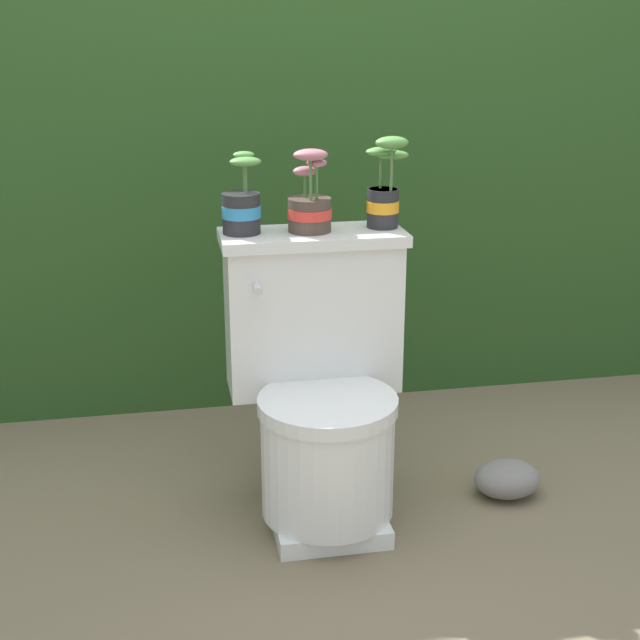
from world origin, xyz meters
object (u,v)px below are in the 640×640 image
toilet (321,390)px  potted_plant_left (242,207)px  potted_plant_middle (385,190)px  garden_stone (507,479)px  potted_plant_midleft (310,205)px

toilet → potted_plant_left: 0.52m
potted_plant_middle → garden_stone: potted_plant_middle is taller
toilet → garden_stone: toilet is taller
potted_plant_left → potted_plant_middle: 0.38m
toilet → potted_plant_midleft: bearing=93.4°
potted_plant_midleft → potted_plant_middle: bearing=3.2°
potted_plant_middle → garden_stone: (0.33, -0.16, -0.80)m
toilet → potted_plant_midleft: 0.48m
toilet → potted_plant_midleft: (-0.01, 0.12, 0.47)m
potted_plant_left → garden_stone: (0.71, -0.16, -0.77)m
potted_plant_left → potted_plant_middle: size_ratio=0.85×
potted_plant_left → potted_plant_midleft: size_ratio=0.95×
toilet → garden_stone: size_ratio=3.99×
toilet → potted_plant_midleft: size_ratio=3.45×
potted_plant_midleft → potted_plant_middle: 0.21m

